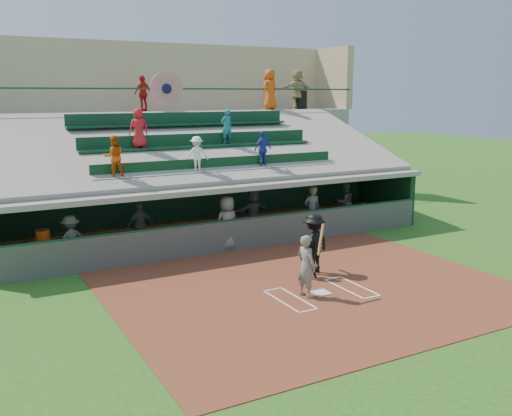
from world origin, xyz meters
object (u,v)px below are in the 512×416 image
batter_at_plate (306,266)px  water_cooler (43,237)px  home_plate (321,293)px  catcher (309,260)px  white_table (44,254)px  trash_bin (301,100)px

batter_at_plate → water_cooler: batter_at_plate is taller
home_plate → catcher: size_ratio=0.39×
batter_at_plate → white_table: 8.55m
trash_bin → white_table: bearing=-154.4°
home_plate → white_table: bearing=135.1°
home_plate → batter_at_plate: (-0.51, -0.01, 0.85)m
batter_at_plate → catcher: 1.62m
home_plate → catcher: (0.42, 1.28, 0.54)m
white_table → water_cooler: (0.01, -0.08, 0.59)m
home_plate → white_table: size_ratio=0.52×
white_table → water_cooler: water_cooler is taller
batter_at_plate → white_table: size_ratio=2.35×
home_plate → catcher: catcher is taller
batter_at_plate → catcher: size_ratio=1.77×
water_cooler → batter_at_plate: bearing=-47.0°
home_plate → batter_at_plate: batter_at_plate is taller
home_plate → water_cooler: size_ratio=0.97×
white_table → water_cooler: 0.59m
home_plate → white_table: 8.89m
home_plate → water_cooler: bearing=135.4°
catcher → white_table: catcher is taller
batter_at_plate → catcher: (0.93, 1.29, -0.31)m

